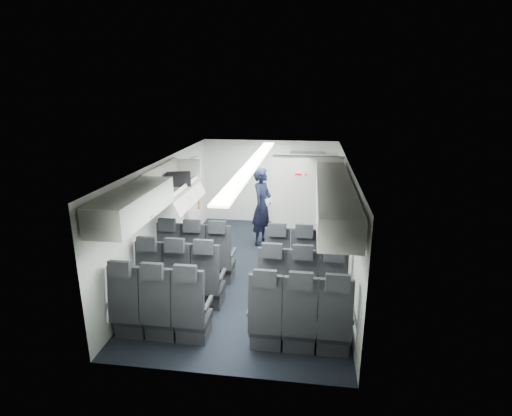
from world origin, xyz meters
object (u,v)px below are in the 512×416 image
(seat_row_rear, at_px, (229,317))
(galley_unit, at_px, (306,191))
(boarding_door, at_px, (193,199))
(flight_attendant, at_px, (262,206))
(seat_row_mid, at_px, (240,286))
(seat_row_front, at_px, (249,263))
(carry_on_bag, at_px, (179,180))

(seat_row_rear, bearing_deg, galley_unit, 79.35)
(boarding_door, height_order, flight_attendant, boarding_door)
(seat_row_mid, relative_size, galley_unit, 1.75)
(seat_row_front, bearing_deg, flight_attendant, 90.07)
(seat_row_front, height_order, flight_attendant, flight_attendant)
(seat_row_mid, bearing_deg, seat_row_front, 90.00)
(seat_row_front, bearing_deg, seat_row_mid, -90.00)
(seat_row_mid, bearing_deg, galley_unit, 77.12)
(boarding_door, bearing_deg, seat_row_front, -51.84)
(seat_row_mid, xyz_separation_m, seat_row_rear, (0.00, -0.90, 0.00))
(galley_unit, bearing_deg, boarding_door, -155.72)
(seat_row_front, relative_size, seat_row_mid, 1.00)
(seat_row_mid, height_order, galley_unit, galley_unit)
(seat_row_mid, xyz_separation_m, carry_on_bag, (-1.38, 1.37, 1.38))
(seat_row_rear, xyz_separation_m, carry_on_bag, (-1.38, 2.27, 1.38))
(seat_row_front, height_order, galley_unit, galley_unit)
(seat_row_mid, bearing_deg, seat_row_rear, -90.00)
(galley_unit, distance_m, carry_on_bag, 3.73)
(carry_on_bag, bearing_deg, seat_row_rear, -77.15)
(seat_row_rear, height_order, flight_attendant, flight_attendant)
(seat_row_rear, distance_m, galley_unit, 5.17)
(galley_unit, bearing_deg, seat_row_mid, -102.88)
(boarding_door, bearing_deg, flight_attendant, -4.15)
(carry_on_bag, bearing_deg, flight_attendant, 28.82)
(boarding_door, relative_size, flight_attendant, 1.06)
(seat_row_front, xyz_separation_m, boarding_door, (-1.64, 2.09, 0.55))
(seat_row_rear, xyz_separation_m, boarding_door, (-1.64, 3.89, 0.55))
(seat_row_rear, height_order, galley_unit, galley_unit)
(boarding_door, bearing_deg, seat_row_mid, -61.23)
(carry_on_bag, bearing_deg, seat_row_mid, -63.20)
(galley_unit, bearing_deg, carry_on_bag, -129.94)
(flight_attendant, bearing_deg, seat_row_rear, -163.90)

